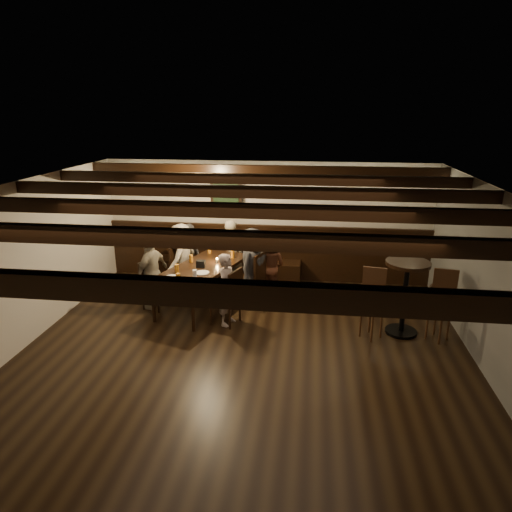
# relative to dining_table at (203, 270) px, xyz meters

# --- Properties ---
(room) EXTENTS (7.00, 7.00, 7.00)m
(room) POSITION_rel_dining_table_xyz_m (0.69, 0.25, 0.40)
(room) COLOR black
(room) RESTS_ON ground
(dining_table) EXTENTS (1.46, 2.15, 0.74)m
(dining_table) POSITION_rel_dining_table_xyz_m (0.00, 0.00, 0.00)
(dining_table) COLOR black
(dining_table) RESTS_ON floor
(chair_left_near) EXTENTS (0.50, 0.50, 0.87)m
(chair_left_near) POSITION_rel_dining_table_xyz_m (-0.54, 0.65, -0.41)
(chair_left_near) COLOR black
(chair_left_near) RESTS_ON floor
(chair_left_far) EXTENTS (0.50, 0.50, 0.86)m
(chair_left_far) POSITION_rel_dining_table_xyz_m (-0.82, -0.20, -0.42)
(chair_left_far) COLOR black
(chair_left_far) RESTS_ON floor
(chair_right_near) EXTENTS (0.56, 0.56, 0.97)m
(chair_right_near) POSITION_rel_dining_table_xyz_m (0.83, 0.20, -0.38)
(chair_right_near) COLOR black
(chair_right_near) RESTS_ON floor
(chair_right_far) EXTENTS (0.54, 0.54, 0.94)m
(chair_right_far) POSITION_rel_dining_table_xyz_m (0.54, -0.65, -0.39)
(chair_right_far) COLOR black
(chair_right_far) RESTS_ON floor
(person_bench_left) EXTENTS (0.68, 0.55, 1.20)m
(person_bench_left) POSITION_rel_dining_table_xyz_m (-0.57, 1.14, -0.08)
(person_bench_left) COLOR #2A292C
(person_bench_left) RESTS_ON floor
(person_bench_centre) EXTENTS (0.57, 0.46, 1.35)m
(person_bench_centre) POSITION_rel_dining_table_xyz_m (0.33, 1.00, -0.00)
(person_bench_centre) COLOR #9F967F
(person_bench_centre) RESTS_ON floor
(person_bench_right) EXTENTS (0.69, 0.61, 1.19)m
(person_bench_right) POSITION_rel_dining_table_xyz_m (1.14, 0.57, -0.08)
(person_bench_right) COLOR brown
(person_bench_right) RESTS_ON floor
(person_left_near) EXTENTS (0.73, 0.96, 1.31)m
(person_left_near) POSITION_rel_dining_table_xyz_m (-0.57, 0.66, -0.02)
(person_left_near) COLOR gray
(person_left_near) RESTS_ON floor
(person_left_far) EXTENTS (0.55, 0.83, 1.31)m
(person_left_far) POSITION_rel_dining_table_xyz_m (-0.85, -0.19, -0.02)
(person_left_far) COLOR gray
(person_left_far) RESTS_ON floor
(person_right_near) EXTENTS (0.64, 0.79, 1.41)m
(person_right_near) POSITION_rel_dining_table_xyz_m (0.85, 0.19, 0.03)
(person_right_near) COLOR #242426
(person_right_near) RESTS_ON floor
(person_right_far) EXTENTS (0.41, 0.50, 1.20)m
(person_right_far) POSITION_rel_dining_table_xyz_m (0.57, -0.66, -0.08)
(person_right_far) COLOR gray
(person_right_far) RESTS_ON floor
(pint_a) EXTENTS (0.07, 0.07, 0.14)m
(pint_a) POSITION_rel_dining_table_xyz_m (-0.04, 0.75, 0.13)
(pint_a) COLOR #BF7219
(pint_a) RESTS_ON dining_table
(pint_b) EXTENTS (0.07, 0.07, 0.14)m
(pint_b) POSITION_rel_dining_table_xyz_m (0.44, 0.54, 0.13)
(pint_b) COLOR #BF7219
(pint_b) RESTS_ON dining_table
(pint_c) EXTENTS (0.07, 0.07, 0.14)m
(pint_c) POSITION_rel_dining_table_xyz_m (-0.25, 0.19, 0.13)
(pint_c) COLOR #BF7219
(pint_c) RESTS_ON dining_table
(pint_d) EXTENTS (0.07, 0.07, 0.14)m
(pint_d) POSITION_rel_dining_table_xyz_m (0.35, 0.09, 0.13)
(pint_d) COLOR silver
(pint_d) RESTS_ON dining_table
(pint_e) EXTENTS (0.07, 0.07, 0.14)m
(pint_e) POSITION_rel_dining_table_xyz_m (-0.35, -0.36, 0.13)
(pint_e) COLOR #BF7219
(pint_e) RESTS_ON dining_table
(pint_f) EXTENTS (0.07, 0.07, 0.14)m
(pint_f) POSITION_rel_dining_table_xyz_m (0.02, -0.59, 0.13)
(pint_f) COLOR silver
(pint_f) RESTS_ON dining_table
(pint_g) EXTENTS (0.07, 0.07, 0.14)m
(pint_g) POSITION_rel_dining_table_xyz_m (-0.21, -0.77, 0.13)
(pint_g) COLOR #BF7219
(pint_g) RESTS_ON dining_table
(plate_near) EXTENTS (0.24, 0.24, 0.01)m
(plate_near) POSITION_rel_dining_table_xyz_m (-0.36, -0.62, 0.07)
(plate_near) COLOR white
(plate_near) RESTS_ON dining_table
(plate_far) EXTENTS (0.24, 0.24, 0.01)m
(plate_far) POSITION_rel_dining_table_xyz_m (0.08, -0.34, 0.07)
(plate_far) COLOR white
(plate_far) RESTS_ON dining_table
(condiment_caddy) EXTENTS (0.15, 0.10, 0.12)m
(condiment_caddy) POSITION_rel_dining_table_xyz_m (-0.02, -0.05, 0.12)
(condiment_caddy) COLOR black
(condiment_caddy) RESTS_ON dining_table
(candle) EXTENTS (0.05, 0.05, 0.05)m
(candle) POSITION_rel_dining_table_xyz_m (0.21, 0.25, 0.09)
(candle) COLOR beige
(candle) RESTS_ON dining_table
(high_top_table) EXTENTS (0.67, 0.67, 1.18)m
(high_top_table) POSITION_rel_dining_table_xyz_m (3.33, -0.65, 0.10)
(high_top_table) COLOR black
(high_top_table) RESTS_ON floor
(bar_stool_left) EXTENTS (0.39, 0.41, 1.20)m
(bar_stool_left) POSITION_rel_dining_table_xyz_m (2.83, -0.86, -0.23)
(bar_stool_left) COLOR #321D0F
(bar_stool_left) RESTS_ON floor
(bar_stool_right) EXTENTS (0.39, 0.41, 1.20)m
(bar_stool_right) POSITION_rel_dining_table_xyz_m (3.83, -0.81, -0.23)
(bar_stool_right) COLOR #321D0F
(bar_stool_right) RESTS_ON floor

